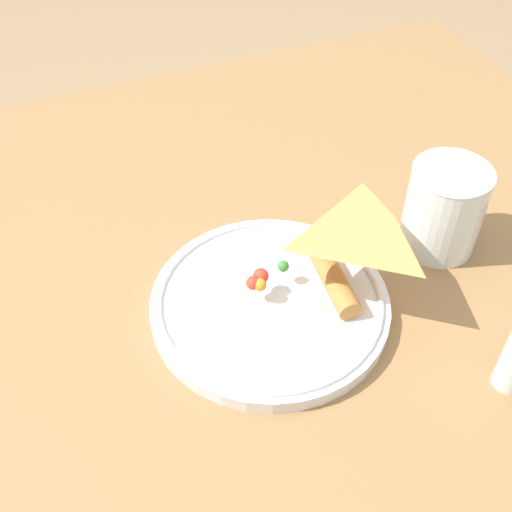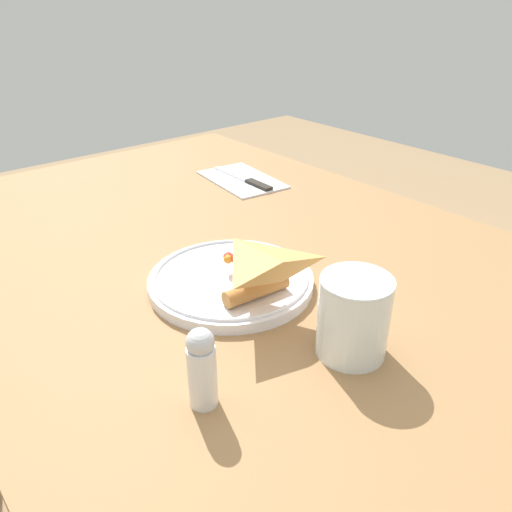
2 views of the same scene
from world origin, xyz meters
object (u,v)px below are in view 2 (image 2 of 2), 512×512
(milk_glass, at_px, (353,318))
(salt_shaker, at_px, (202,367))
(napkin_folded, at_px, (242,180))
(butter_knife, at_px, (245,179))
(dining_table, at_px, (228,291))
(plate_pizza, at_px, (232,279))

(milk_glass, distance_m, salt_shaker, 0.19)
(napkin_folded, xyz_separation_m, butter_knife, (-0.01, 0.00, 0.00))
(dining_table, xyz_separation_m, plate_pizza, (-0.11, 0.07, 0.10))
(plate_pizza, height_order, milk_glass, milk_glass)
(plate_pizza, xyz_separation_m, butter_knife, (0.35, -0.30, -0.01))
(dining_table, height_order, butter_knife, butter_knife)
(dining_table, bearing_deg, salt_shaker, 138.98)
(dining_table, bearing_deg, napkin_folded, -43.17)
(plate_pizza, bearing_deg, dining_table, -33.03)
(dining_table, relative_size, butter_knife, 6.25)
(plate_pizza, height_order, napkin_folded, plate_pizza)
(dining_table, xyz_separation_m, napkin_folded, (0.25, -0.24, 0.09))
(dining_table, xyz_separation_m, milk_glass, (-0.32, 0.05, 0.14))
(napkin_folded, distance_m, salt_shaker, 0.71)
(plate_pizza, distance_m, salt_shaker, 0.24)
(dining_table, bearing_deg, butter_knife, -44.37)
(plate_pizza, distance_m, milk_glass, 0.22)
(plate_pizza, xyz_separation_m, napkin_folded, (0.36, -0.30, -0.01))
(plate_pizza, bearing_deg, milk_glass, -175.04)
(butter_knife, xyz_separation_m, salt_shaker, (-0.51, 0.47, 0.04))
(salt_shaker, bearing_deg, butter_knife, -42.63)
(dining_table, height_order, salt_shaker, salt_shaker)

